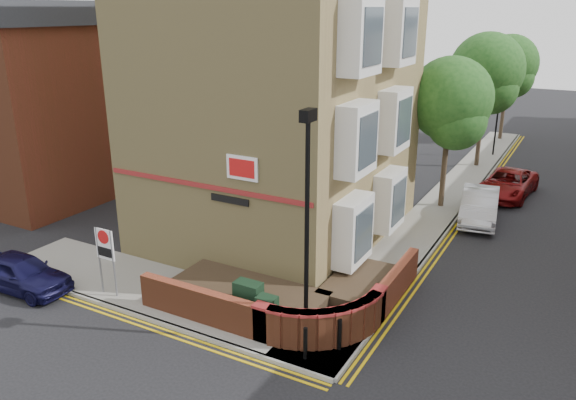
{
  "coord_description": "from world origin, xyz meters",
  "views": [
    {
      "loc": [
        7.59,
        -10.65,
        8.68
      ],
      "look_at": [
        -0.49,
        4.0,
        2.95
      ],
      "focal_mm": 35.0,
      "sensor_mm": 36.0,
      "label": 1
    }
  ],
  "objects_px": {
    "lamppost": "(307,229)",
    "utility_cabinet_large": "(248,301)",
    "navy_hatchback": "(21,272)",
    "zone_sign": "(105,250)",
    "silver_car_near": "(479,205)"
  },
  "relations": [
    {
      "from": "lamppost",
      "to": "zone_sign",
      "type": "bearing_deg",
      "value": -173.93
    },
    {
      "from": "lamppost",
      "to": "zone_sign",
      "type": "distance_m",
      "value": 6.85
    },
    {
      "from": "lamppost",
      "to": "silver_car_near",
      "type": "height_order",
      "value": "lamppost"
    },
    {
      "from": "zone_sign",
      "to": "utility_cabinet_large",
      "type": "bearing_deg",
      "value": 9.69
    },
    {
      "from": "utility_cabinet_large",
      "to": "navy_hatchback",
      "type": "relative_size",
      "value": 0.33
    },
    {
      "from": "navy_hatchback",
      "to": "lamppost",
      "type": "bearing_deg",
      "value": -82.37
    },
    {
      "from": "zone_sign",
      "to": "navy_hatchback",
      "type": "height_order",
      "value": "zone_sign"
    },
    {
      "from": "navy_hatchback",
      "to": "utility_cabinet_large",
      "type": "bearing_deg",
      "value": -79.17
    },
    {
      "from": "zone_sign",
      "to": "silver_car_near",
      "type": "height_order",
      "value": "zone_sign"
    },
    {
      "from": "silver_car_near",
      "to": "navy_hatchback",
      "type": "bearing_deg",
      "value": -138.79
    },
    {
      "from": "lamppost",
      "to": "zone_sign",
      "type": "relative_size",
      "value": 2.86
    },
    {
      "from": "lamppost",
      "to": "utility_cabinet_large",
      "type": "xyz_separation_m",
      "value": [
        -1.9,
        0.1,
        -2.62
      ]
    },
    {
      "from": "lamppost",
      "to": "navy_hatchback",
      "type": "xyz_separation_m",
      "value": [
        -9.47,
        -1.7,
        -2.73
      ]
    },
    {
      "from": "utility_cabinet_large",
      "to": "silver_car_near",
      "type": "xyz_separation_m",
      "value": [
        4.14,
        11.84,
        -0.03
      ]
    },
    {
      "from": "zone_sign",
      "to": "navy_hatchback",
      "type": "xyz_separation_m",
      "value": [
        -2.87,
        -1.0,
        -1.03
      ]
    }
  ]
}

